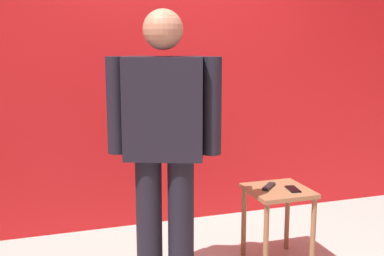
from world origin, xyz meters
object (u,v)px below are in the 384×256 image
(cell_phone, at_px, (293,189))
(tv_remote, at_px, (269,186))
(side_table, at_px, (278,203))
(standing_person, at_px, (164,139))

(cell_phone, relative_size, tv_remote, 0.85)
(side_table, xyz_separation_m, cell_phone, (0.08, -0.05, 0.11))
(side_table, relative_size, tv_remote, 3.23)
(standing_person, distance_m, cell_phone, 1.04)
(standing_person, relative_size, tv_remote, 10.33)
(standing_person, height_order, cell_phone, standing_person)
(standing_person, bearing_deg, cell_phone, 4.82)
(side_table, distance_m, tv_remote, 0.14)
(standing_person, relative_size, side_table, 3.20)
(standing_person, bearing_deg, side_table, 8.77)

